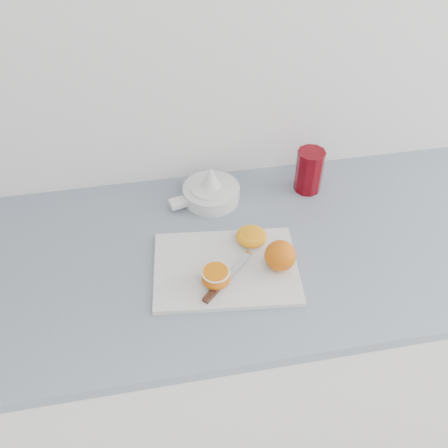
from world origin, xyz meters
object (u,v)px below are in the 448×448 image
red_tumbler (309,172)px  cutting_board (226,268)px  citrus_juicer (211,191)px  counter (260,343)px  half_orange (216,277)px

red_tumbler → cutting_board: bearing=-137.3°
citrus_juicer → red_tumbler: bearing=-1.0°
citrus_juicer → counter: bearing=-58.6°
citrus_juicer → half_orange: bearing=-97.0°
half_orange → cutting_board: bearing=54.7°
cutting_board → red_tumbler: bearing=42.7°
counter → cutting_board: (-0.12, -0.07, 0.45)m
cutting_board → citrus_juicer: citrus_juicer is taller
cutting_board → citrus_juicer: 0.26m
counter → citrus_juicer: citrus_juicer is taller
citrus_juicer → red_tumbler: red_tumbler is taller
red_tumbler → citrus_juicer: bearing=179.0°
cutting_board → half_orange: 0.06m
counter → half_orange: (-0.15, -0.11, 0.48)m
counter → red_tumbler: red_tumbler is taller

